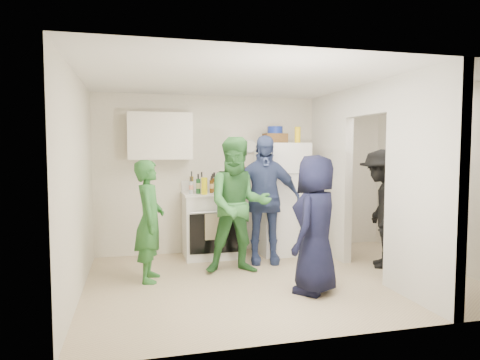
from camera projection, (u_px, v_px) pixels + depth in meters
name	position (u px, v px, depth m)	size (l,w,h in m)	color
floor	(281.00, 279.00, 5.44)	(4.80, 4.80, 0.00)	#C7B78C
wall_back	(247.00, 174.00, 6.99)	(4.80, 4.80, 0.00)	silver
wall_front	(347.00, 196.00, 3.70)	(4.80, 4.80, 0.00)	silver
wall_left	(78.00, 186.00, 4.77)	(3.40, 3.40, 0.00)	silver
wall_right	(445.00, 178.00, 5.92)	(3.40, 3.40, 0.00)	silver
ceiling	(282.00, 80.00, 5.25)	(4.80, 4.80, 0.00)	white
partition_pier_back	(330.00, 175.00, 6.70)	(0.12, 1.20, 2.50)	silver
partition_pier_front	(422.00, 187.00, 4.57)	(0.12, 1.20, 2.50)	silver
partition_header	(369.00, 100.00, 5.56)	(0.12, 1.00, 0.40)	silver
stove	(210.00, 225.00, 6.57)	(0.83, 0.69, 0.99)	white
upper_cabinet	(160.00, 136.00, 6.44)	(0.95, 0.34, 0.70)	silver
fridge	(282.00, 198.00, 6.79)	(0.72, 0.70, 1.75)	white
wicker_basket	(275.00, 138.00, 6.74)	(0.35, 0.25, 0.15)	brown
blue_bowl	(275.00, 130.00, 6.73)	(0.24, 0.24, 0.11)	navy
yellow_cup_stack_top	(298.00, 135.00, 6.67)	(0.09, 0.09, 0.25)	yellow
wall_clock	(250.00, 146.00, 6.95)	(0.22, 0.22, 0.03)	white
spice_shelf	(247.00, 168.00, 6.94)	(0.35, 0.08, 0.03)	olive
nook_window	(435.00, 150.00, 6.08)	(0.03, 0.70, 0.80)	black
nook_window_frame	(434.00, 150.00, 6.08)	(0.04, 0.76, 0.86)	white
nook_valance	(433.00, 125.00, 6.05)	(0.04, 0.82, 0.18)	white
yellow_cup_stack_stove	(204.00, 186.00, 6.28)	(0.09, 0.09, 0.25)	#FFF015
red_cup	(227.00, 190.00, 6.38)	(0.09, 0.09, 0.12)	#C30D37
person_green_left	(149.00, 221.00, 5.35)	(0.56, 0.36, 1.52)	#2F6A2A
person_green_center	(239.00, 205.00, 5.69)	(0.88, 0.69, 1.82)	#377E3F
person_denim	(263.00, 199.00, 6.20)	(1.09, 0.45, 1.85)	navy
person_navy	(316.00, 224.00, 4.91)	(0.78, 0.51, 1.59)	black
person_nook	(381.00, 208.00, 6.00)	(1.07, 0.61, 1.65)	black
bottle_a	(192.00, 182.00, 6.56)	(0.06, 0.06, 0.33)	brown
bottle_b	(198.00, 184.00, 6.39)	(0.07, 0.07, 0.29)	#1A4F24
bottle_c	(202.00, 182.00, 6.66)	(0.06, 0.06, 0.31)	silver
bottle_d	(212.00, 184.00, 6.48)	(0.06, 0.06, 0.26)	#54350E
bottle_e	(214.00, 182.00, 6.70)	(0.08, 0.08, 0.30)	silver
bottle_f	(222.00, 184.00, 6.59)	(0.06, 0.06, 0.26)	#18441A
bottle_g	(225.00, 183.00, 6.71)	(0.06, 0.06, 0.27)	#A37035
bottle_h	(191.00, 186.00, 6.33)	(0.06, 0.06, 0.25)	#B6BFC3
bottle_i	(213.00, 183.00, 6.64)	(0.07, 0.07, 0.29)	#54330E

